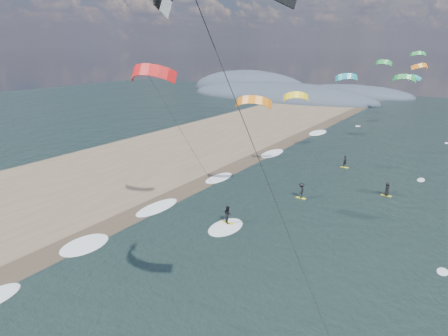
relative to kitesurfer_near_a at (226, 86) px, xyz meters
The scene contains 8 objects.
sand_strip 37.34m from the kitesurfer_near_a, 160.34° to the left, with size 26.00×240.00×0.00m, color brown.
wet_sand_strip 27.63m from the kitesurfer_near_a, 150.39° to the left, with size 3.00×240.00×0.00m, color #382D23.
coastal_hills 122.52m from the kitesurfer_near_a, 115.91° to the left, with size 80.00×41.00×15.00m.
kitesurfer_near_a is the anchor object (origin of this frame).
kitesurfer_near_b 19.99m from the kitesurfer_near_a, 136.38° to the left, with size 7.09×8.53×15.13m.
far_kitesurfers 34.73m from the kitesurfer_near_a, 101.51° to the left, with size 8.67×14.53×1.76m.
bg_kite_field 59.67m from the kitesurfer_near_a, 97.98° to the left, with size 11.78×70.75×6.11m.
shoreline_surf 29.12m from the kitesurfer_near_a, 139.55° to the left, with size 2.40×79.40×0.11m.
Camera 1 is at (14.23, -10.36, 15.83)m, focal length 30.00 mm.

